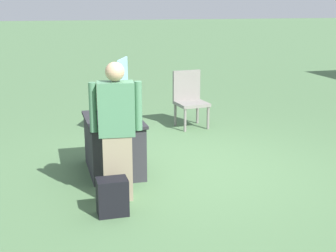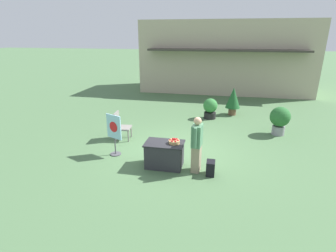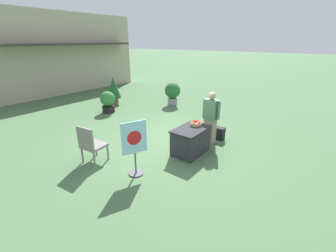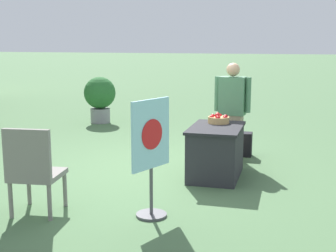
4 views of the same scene
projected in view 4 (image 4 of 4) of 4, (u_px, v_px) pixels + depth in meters
name	position (u px, v px, depth m)	size (l,w,h in m)	color
ground_plane	(154.00, 167.00, 7.53)	(120.00, 120.00, 0.00)	#4C7047
display_table	(216.00, 152.00, 6.95)	(1.15, 0.75, 0.77)	#2D2D33
apple_basket	(219.00, 119.00, 7.14)	(0.33, 0.33, 0.16)	tan
person_visitor	(232.00, 112.00, 7.75)	(0.30, 0.61, 1.65)	gray
backpack	(242.00, 144.00, 8.24)	(0.24, 0.34, 0.42)	black
poster_board	(151.00, 153.00, 5.31)	(0.58, 0.36, 1.37)	#4C4C51
patio_chair	(33.00, 168.00, 5.38)	(0.61, 0.61, 1.06)	gray
potted_plant_near_right	(100.00, 96.00, 11.46)	(0.78, 0.78, 1.13)	gray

